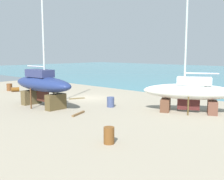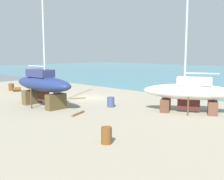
{
  "view_description": "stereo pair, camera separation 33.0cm",
  "coord_description": "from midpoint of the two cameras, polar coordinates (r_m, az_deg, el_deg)",
  "views": [
    {
      "loc": [
        20.98,
        -18.87,
        4.69
      ],
      "look_at": [
        5.82,
        -2.46,
        1.63
      ],
      "focal_mm": 43.8,
      "sensor_mm": 36.0,
      "label": 1
    },
    {
      "loc": [
        21.23,
        -18.64,
        4.69
      ],
      "look_at": [
        5.82,
        -2.46,
        1.63
      ],
      "focal_mm": 43.8,
      "sensor_mm": 36.0,
      "label": 2
    }
  ],
  "objects": [
    {
      "name": "ground_plane",
      "position": [
        26.47,
        -10.35,
        -2.53
      ],
      "size": [
        44.4,
        44.4,
        0.0
      ],
      "primitive_type": "plane",
      "color": "gray"
    },
    {
      "name": "sailboat_small_center",
      "position": [
        22.19,
        16.26,
        -0.31
      ],
      "size": [
        7.3,
        4.93,
        12.67
      ],
      "rotation": [
        0.0,
        0.0,
        3.6
      ],
      "color": "brown",
      "rests_on": "ground"
    },
    {
      "name": "sailboat_mid_port",
      "position": [
        24.47,
        -13.9,
        1.2
      ],
      "size": [
        7.42,
        2.48,
        12.9
      ],
      "rotation": [
        0.0,
        0.0,
        0.02
      ],
      "color": "brown",
      "rests_on": "ground"
    },
    {
      "name": "barrel_tar_black",
      "position": [
        32.86,
        -11.23,
        -0.05
      ],
      "size": [
        0.94,
        0.85,
        0.58
      ],
      "primitive_type": "cylinder",
      "rotation": [
        1.57,
        0.0,
        2.0
      ],
      "color": "#2C2E2A",
      "rests_on": "ground"
    },
    {
      "name": "barrel_ochre",
      "position": [
        35.15,
        -18.95,
        0.14
      ],
      "size": [
        0.89,
        1.06,
        0.53
      ],
      "primitive_type": "cylinder",
      "rotation": [
        1.57,
        0.0,
        2.68
      ],
      "color": "brown",
      "rests_on": "ground"
    },
    {
      "name": "barrel_rust_near",
      "position": [
        14.32,
        -0.49,
        -9.46
      ],
      "size": [
        0.77,
        0.77,
        0.88
      ],
      "primitive_type": "cylinder",
      "rotation": [
        0.0,
        0.0,
        1.04
      ],
      "color": "brown",
      "rests_on": "ground"
    },
    {
      "name": "barrel_by_slipway",
      "position": [
        37.74,
        -10.06,
        0.95
      ],
      "size": [
        0.79,
        0.94,
        0.55
      ],
      "primitive_type": "cylinder",
      "rotation": [
        1.57,
        0.0,
        3.51
      ],
      "color": "brown",
      "rests_on": "ground"
    },
    {
      "name": "barrel_blue_faded",
      "position": [
        23.71,
        0.14,
        -2.53
      ],
      "size": [
        0.86,
        0.86,
        0.88
      ],
      "primitive_type": "cylinder",
      "rotation": [
        0.0,
        0.0,
        2.06
      ],
      "color": "#3C4872",
      "rests_on": "ground"
    },
    {
      "name": "barrel_rust_mid",
      "position": [
        36.22,
        -20.03,
        0.59
      ],
      "size": [
        0.91,
        0.91,
        0.89
      ],
      "primitive_type": "cylinder",
      "rotation": [
        0.0,
        0.0,
        2.11
      ],
      "color": "brown",
      "rests_on": "ground"
    },
    {
      "name": "timber_short_skew",
      "position": [
        21.06,
        -6.64,
        -4.92
      ],
      "size": [
        0.79,
        1.72,
        0.14
      ],
      "primitive_type": "cube",
      "rotation": [
        0.0,
        0.0,
        1.94
      ],
      "color": "brown",
      "rests_on": "ground"
    },
    {
      "name": "timber_short_cross",
      "position": [
        28.13,
        -6.82,
        -1.74
      ],
      "size": [
        0.83,
        1.53,
        0.12
      ],
      "primitive_type": "cube",
      "rotation": [
        0.0,
        0.0,
        1.14
      ],
      "color": "brown",
      "rests_on": "ground"
    }
  ]
}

